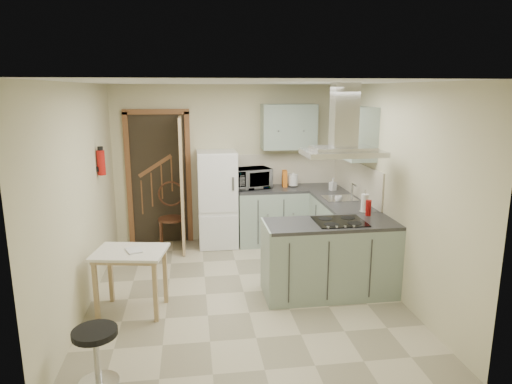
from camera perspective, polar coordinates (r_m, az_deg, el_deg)
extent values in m
plane|color=#C0B595|center=(5.72, -1.55, -12.38)|extent=(4.20, 4.20, 0.00)
plane|color=silver|center=(5.18, -1.72, 13.53)|extent=(4.20, 4.20, 0.00)
plane|color=beige|center=(7.37, -3.51, 3.51)|extent=(3.60, 0.00, 3.60)
plane|color=beige|center=(5.42, -20.90, -0.68)|extent=(0.00, 4.20, 4.20)
plane|color=beige|center=(5.79, 16.35, 0.48)|extent=(0.00, 4.20, 4.20)
cube|color=brown|center=(7.36, -12.03, 1.67)|extent=(1.10, 0.12, 2.10)
cube|color=white|center=(7.16, -4.85, -0.87)|extent=(0.60, 0.60, 1.50)
cube|color=#9EB2A0|center=(7.33, 1.93, -2.92)|extent=(1.08, 0.60, 0.90)
cube|color=#9EB2A0|center=(6.90, 9.82, -4.11)|extent=(0.60, 1.95, 0.90)
cube|color=beige|center=(7.51, 3.84, 2.91)|extent=(1.68, 0.02, 0.50)
cube|color=#9EB2A0|center=(7.26, 4.11, 8.14)|extent=(0.85, 0.35, 0.70)
cube|color=#9EB2A0|center=(6.42, 12.12, 7.29)|extent=(0.35, 0.90, 0.70)
cube|color=#9EB2A0|center=(5.58, 9.26, -8.19)|extent=(1.55, 0.65, 0.90)
cube|color=black|center=(5.47, 10.43, -3.64)|extent=(0.58, 0.50, 0.01)
cube|color=silver|center=(5.30, 10.78, 4.83)|extent=(0.90, 0.55, 0.10)
cube|color=silver|center=(6.62, 10.43, -0.77)|extent=(0.45, 0.40, 0.01)
cylinder|color=#B2140F|center=(6.23, -18.79, 3.48)|extent=(0.10, 0.10, 0.32)
cube|color=tan|center=(5.31, -15.25, -10.70)|extent=(0.85, 0.70, 0.71)
cube|color=#4B2519|center=(7.19, -10.51, -3.32)|extent=(0.42, 0.42, 0.93)
cylinder|color=black|center=(4.26, -19.29, -18.83)|extent=(0.40, 0.40, 0.50)
imported|color=black|center=(7.18, -0.60, 1.74)|extent=(0.66, 0.53, 0.32)
cylinder|color=white|center=(7.32, 4.66, 1.53)|extent=(0.19, 0.19, 0.22)
cube|color=orange|center=(7.32, 3.60, 1.71)|extent=(0.09, 0.18, 0.26)
imported|color=#A4A5B0|center=(7.12, 9.57, 0.96)|extent=(0.12, 0.12, 0.19)
cylinder|color=white|center=(5.94, 13.44, -1.32)|extent=(0.11, 0.11, 0.24)
imported|color=silver|center=(6.44, 10.29, -0.82)|extent=(0.14, 0.14, 0.08)
cylinder|color=#9F0E0D|center=(5.79, 13.87, -1.95)|extent=(0.08, 0.08, 0.19)
imported|color=maroon|center=(5.13, -15.86, -6.79)|extent=(0.21, 0.24, 0.09)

